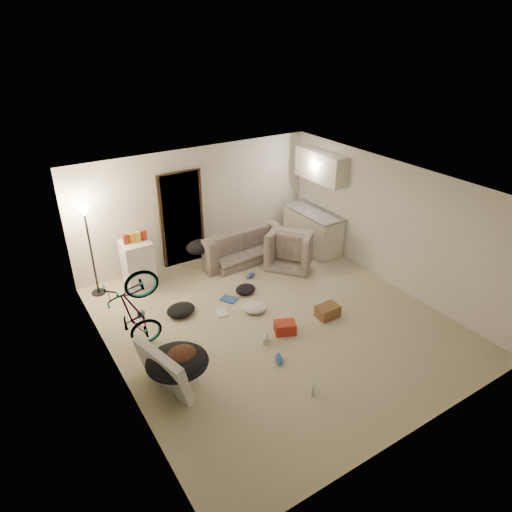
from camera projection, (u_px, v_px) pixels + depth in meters
floor at (275, 322)px, 8.17m from camera, size 5.50×6.00×0.02m
ceiling at (278, 188)px, 7.01m from camera, size 5.50×6.00×0.02m
wall_back at (197, 205)px, 9.85m from camera, size 5.50×0.02×2.50m
wall_front at (422, 362)px, 5.33m from camera, size 5.50×0.02×2.50m
wall_left at (111, 310)px, 6.28m from camera, size 0.02×6.00×2.50m
wall_right at (392, 224)px, 8.90m from camera, size 0.02×6.00×2.50m
doorway at (182, 219)px, 9.73m from camera, size 0.85×0.10×2.04m
door_trim at (182, 219)px, 9.71m from camera, size 0.97×0.04×2.10m
floor_lamp at (88, 233)px, 8.41m from camera, size 0.28×0.28×1.81m
kitchen_counter at (313, 230)px, 10.62m from camera, size 0.60×1.50×0.88m
counter_top at (314, 212)px, 10.40m from camera, size 0.64×1.54×0.04m
kitchen_uppers at (321, 166)px, 9.98m from camera, size 0.38×1.40×0.65m
sofa at (238, 247)px, 10.20m from camera, size 1.91×0.84×0.55m
armchair at (293, 250)px, 10.01m from camera, size 1.25×1.27×0.62m
bicycle at (137, 329)px, 7.30m from camera, size 1.61×0.87×0.89m
book_asset at (312, 397)px, 6.52m from camera, size 0.25×0.25×0.02m
mini_fridge at (138, 263)px, 9.11m from camera, size 0.57×0.57×0.95m
snack_box_0 at (126, 242)px, 8.79m from camera, size 0.10×0.07×0.30m
snack_box_1 at (132, 240)px, 8.84m from camera, size 0.11×0.08×0.30m
snack_box_2 at (138, 239)px, 8.90m from camera, size 0.11×0.08×0.30m
snack_box_3 at (144, 237)px, 8.96m from camera, size 0.11×0.08×0.30m
saucer_chair at (178, 366)px, 6.54m from camera, size 0.91×0.91×0.64m
hoodie at (181, 356)px, 6.45m from camera, size 0.58×0.53×0.22m
sofa_drape at (199, 247)px, 9.62m from camera, size 0.65×0.57×0.28m
tv_box at (163, 370)px, 6.51m from camera, size 0.52×1.12×0.72m
drink_case_a at (328, 311)px, 8.25m from camera, size 0.40×0.29×0.23m
drink_case_b at (285, 328)px, 7.83m from camera, size 0.43×0.38×0.20m
juicer at (267, 339)px, 7.58m from camera, size 0.14×0.14×0.21m
newspaper at (261, 264)px, 10.08m from camera, size 0.52×0.59×0.01m
book_blue at (229, 299)px, 8.79m from camera, size 0.34×0.37×0.03m
book_white at (222, 313)px, 8.38m from camera, size 0.26×0.31×0.02m
shoe_0 at (251, 276)px, 9.53m from camera, size 0.27×0.18×0.09m
shoe_1 at (227, 260)px, 10.13m from camera, size 0.27×0.27×0.10m
shoe_2 at (279, 359)px, 7.19m from camera, size 0.22×0.30×0.10m
shoe_3 at (287, 328)px, 7.90m from camera, size 0.28×0.17×0.10m
shoe_4 at (322, 306)px, 8.52m from camera, size 0.29×0.30×0.11m
clothes_lump_a at (181, 310)px, 8.34m from camera, size 0.61×0.54×0.17m
clothes_lump_b at (245, 289)px, 9.01m from camera, size 0.55×0.52×0.13m
clothes_lump_c at (254, 308)px, 8.43m from camera, size 0.60×0.59×0.14m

